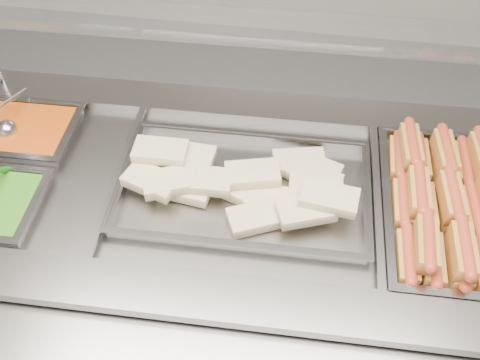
# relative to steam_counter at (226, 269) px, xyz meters

# --- Properties ---
(steam_counter) EXTENTS (1.86, 0.86, 0.88)m
(steam_counter) POSITION_rel_steam_counter_xyz_m (0.00, 0.00, 0.00)
(steam_counter) COLOR gray
(steam_counter) RESTS_ON ground
(sneeze_guard) EXTENTS (1.62, 0.33, 0.43)m
(sneeze_guard) POSITION_rel_steam_counter_xyz_m (-0.01, 0.21, 0.80)
(sneeze_guard) COLOR #BABABF
(sneeze_guard) RESTS_ON steam_counter
(pan_hotdogs) EXTENTS (0.35, 0.55, 0.10)m
(pan_hotdogs) POSITION_rel_steam_counter_xyz_m (0.61, 0.02, 0.40)
(pan_hotdogs) COLOR gray
(pan_hotdogs) RESTS_ON steam_counter
(pan_wraps) EXTENTS (0.68, 0.41, 0.07)m
(pan_wraps) POSITION_rel_steam_counter_xyz_m (0.06, 0.00, 0.42)
(pan_wraps) COLOR gray
(pan_wraps) RESTS_ON steam_counter
(pan_beans) EXTENTS (0.30, 0.24, 0.10)m
(pan_beans) POSITION_rel_steam_counter_xyz_m (-0.64, 0.12, 0.40)
(pan_beans) COLOR gray
(pan_beans) RESTS_ON steam_counter
(hotdogs_in_buns) EXTENTS (0.31, 0.51, 0.11)m
(hotdogs_in_buns) POSITION_rel_steam_counter_xyz_m (0.61, 0.01, 0.45)
(hotdogs_in_buns) COLOR #9A6720
(hotdogs_in_buns) RESTS_ON pan_hotdogs
(tortilla_wraps) EXTENTS (0.64, 0.34, 0.09)m
(tortilla_wraps) POSITION_rel_steam_counter_xyz_m (0.07, 0.00, 0.45)
(tortilla_wraps) COLOR beige
(tortilla_wraps) RESTS_ON pan_wraps
(ladle) EXTENTS (0.07, 0.20, 0.13)m
(ladle) POSITION_rel_steam_counter_xyz_m (-0.67, 0.11, 0.45)
(ladle) COLOR #B7B6BB
(ladle) RESTS_ON pan_beans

